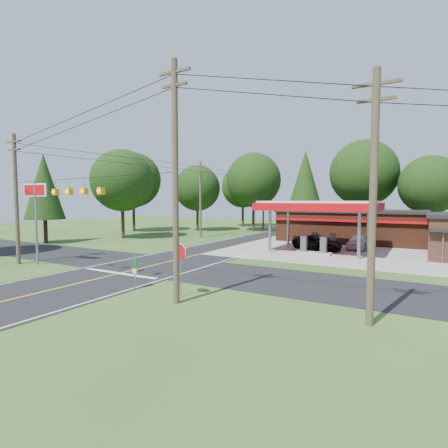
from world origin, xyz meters
The scene contains 18 objects.
ground centered at (0.00, 0.00, 0.00)m, with size 120.00×120.00×0.00m, color #29541D.
main_highway centered at (0.00, 0.00, 0.01)m, with size 8.00×120.00×0.02m, color black.
cross_road centered at (0.00, 0.00, 0.01)m, with size 70.00×7.00×0.02m, color black.
lane_center_yellow centered at (0.00, 0.00, 0.03)m, with size 0.15×110.00×0.00m, color yellow.
gas_canopy centered at (9.00, 13.00, 4.27)m, with size 10.60×7.40×4.88m.
convenience_store centered at (10.00, 22.98, 1.92)m, with size 16.40×7.55×3.80m.
utility_pole_near_right centered at (7.50, -7.00, 5.96)m, with size 1.80×0.30×11.50m.
utility_pole_near_left centered at (-9.50, -5.00, 5.20)m, with size 1.80×0.30×10.00m.
utility_pole_far_left centered at (-8.00, 18.00, 5.20)m, with size 1.80×0.30×10.00m.
utility_pole_right_b centered at (16.00, -5.50, 5.20)m, with size 1.80×0.30×10.00m.
utility_pole_north centered at (-6.50, 35.00, 4.75)m, with size 0.30×0.30×9.50m.
overhead_beacons centered at (-1.00, -6.00, 6.21)m, with size 17.04×2.04×1.03m.
treeline_backdrop centered at (0.82, 24.01, 7.49)m, with size 70.27×51.59×13.30m.
suv_car centered at (8.50, 14.22, 0.72)m, with size 5.18×5.18×1.44m, color black.
sedan_car centered at (12.00, 17.00, 0.77)m, with size 4.55×4.55×1.55m, color silver.
big_stop_sign centered at (-8.00, -4.42, 4.65)m, with size 2.34×0.42×6.33m.
octagonal_stop_sign centered at (7.00, -6.01, 2.11)m, with size 0.92×0.33×2.80m.
route_sign_post centered at (3.80, -6.02, 1.13)m, with size 0.39×0.12×1.92m.
Camera 1 is at (17.83, -20.17, 5.00)m, focal length 28.00 mm.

